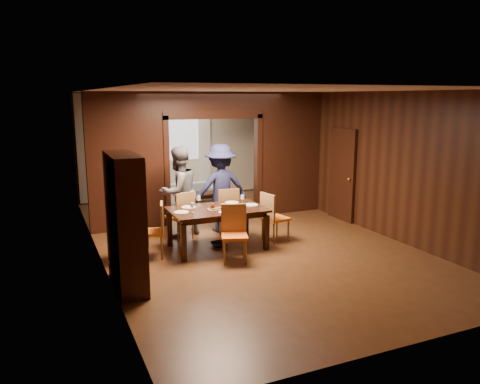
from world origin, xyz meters
name	(u,v)px	position (x,y,z in m)	size (l,w,h in m)	color
floor	(242,239)	(0.00, 0.00, 0.00)	(9.00, 9.00, 0.00)	#492A14
ceiling	(243,91)	(0.00, 0.00, 2.90)	(5.50, 9.00, 0.02)	silver
room_walls	(209,154)	(0.00, 1.89, 1.51)	(5.52, 9.01, 2.90)	black
person_purple	(131,209)	(-2.23, -0.32, 0.90)	(0.65, 0.43, 1.79)	#5D2263
person_grey	(179,192)	(-1.09, 0.69, 0.91)	(0.89, 0.69, 1.83)	#595B61
person_navy	(221,188)	(-0.17, 0.74, 0.92)	(1.18, 0.68, 1.83)	#1A1F43
sofa	(181,191)	(-0.14, 3.85, 0.27)	(1.87, 0.73, 0.55)	#97BCC5
serving_bowl	(219,205)	(-0.60, -0.27, 0.80)	(0.33, 0.33, 0.08)	black
dining_table	(217,228)	(-0.66, -0.33, 0.38)	(1.75, 1.09, 0.76)	black
coffee_table	(205,200)	(0.20, 2.81, 0.20)	(0.80, 0.50, 0.40)	black
chair_left	(151,230)	(-1.91, -0.33, 0.48)	(0.44, 0.44, 0.97)	orange
chair_right	(276,217)	(0.55, -0.36, 0.48)	(0.44, 0.44, 0.97)	orange
chair_far_l	(180,215)	(-1.13, 0.51, 0.48)	(0.44, 0.44, 0.97)	orange
chair_far_r	(226,210)	(-0.14, 0.52, 0.48)	(0.44, 0.44, 0.97)	red
chair_near	(234,234)	(-0.65, -1.13, 0.48)	(0.44, 0.44, 0.97)	#E25A15
hutch	(125,222)	(-2.53, -1.50, 1.00)	(0.40, 1.20, 2.00)	black
door_right	(342,175)	(2.70, 0.50, 1.05)	(0.06, 0.90, 2.10)	black
window_far	(178,137)	(0.00, 4.44, 1.70)	(1.20, 0.03, 1.30)	silver
curtain_left	(152,154)	(-0.75, 4.40, 1.25)	(0.35, 0.06, 2.40)	white
curtain_right	(204,152)	(0.75, 4.40, 1.25)	(0.35, 0.06, 2.40)	white
plate_left	(181,212)	(-1.35, -0.36, 0.77)	(0.27, 0.27, 0.01)	white
plate_far_l	(189,207)	(-1.12, -0.04, 0.77)	(0.27, 0.27, 0.01)	white
plate_far_r	(232,202)	(-0.22, 0.00, 0.77)	(0.27, 0.27, 0.01)	white
plate_right	(251,205)	(0.03, -0.33, 0.77)	(0.27, 0.27, 0.01)	white
plate_near	(226,212)	(-0.62, -0.68, 0.77)	(0.27, 0.27, 0.01)	white
platter_a	(216,209)	(-0.71, -0.41, 0.78)	(0.30, 0.20, 0.04)	slate
platter_b	(234,209)	(-0.41, -0.56, 0.78)	(0.30, 0.20, 0.04)	slate
wineglass_left	(192,208)	(-1.17, -0.45, 0.85)	(0.08, 0.08, 0.18)	white
wineglass_far	(199,201)	(-0.89, 0.05, 0.85)	(0.08, 0.08, 0.18)	silver
wineglass_right	(243,200)	(-0.08, -0.19, 0.85)	(0.08, 0.08, 0.18)	silver
tumbler	(223,208)	(-0.63, -0.59, 0.83)	(0.07, 0.07, 0.14)	silver
condiment_jar	(213,207)	(-0.76, -0.38, 0.82)	(0.08, 0.08, 0.11)	#4F2612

